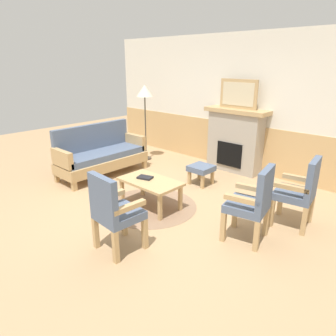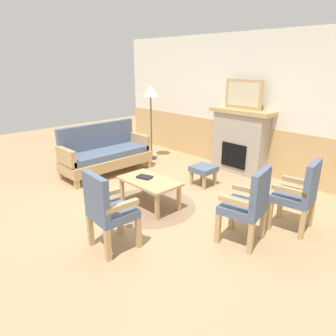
# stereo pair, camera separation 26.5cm
# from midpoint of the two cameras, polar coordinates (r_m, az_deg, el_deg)

# --- Properties ---
(ground_plane) EXTENTS (14.00, 14.00, 0.00)m
(ground_plane) POSITION_cam_midpoint_polar(r_m,az_deg,el_deg) (4.90, -4.38, -7.09)
(ground_plane) COLOR tan
(wall_back) EXTENTS (7.20, 0.14, 2.70)m
(wall_back) POSITION_cam_midpoint_polar(r_m,az_deg,el_deg) (6.49, 12.69, 11.15)
(wall_back) COLOR silver
(wall_back) RESTS_ON ground_plane
(fireplace) EXTENTS (1.30, 0.44, 1.28)m
(fireplace) POSITION_cam_midpoint_polar(r_m,az_deg,el_deg) (6.40, 11.11, 5.14)
(fireplace) COLOR #A39989
(fireplace) RESTS_ON ground_plane
(framed_picture) EXTENTS (0.80, 0.04, 0.56)m
(framed_picture) POSITION_cam_midpoint_polar(r_m,az_deg,el_deg) (6.25, 11.65, 13.24)
(framed_picture) COLOR tan
(framed_picture) RESTS_ON fireplace
(couch) EXTENTS (0.70, 1.80, 0.98)m
(couch) POSITION_cam_midpoint_polar(r_m,az_deg,el_deg) (6.30, -13.49, 2.33)
(couch) COLOR tan
(couch) RESTS_ON ground_plane
(coffee_table) EXTENTS (0.96, 0.56, 0.44)m
(coffee_table) POSITION_cam_midpoint_polar(r_m,az_deg,el_deg) (4.75, -4.89, -2.89)
(coffee_table) COLOR tan
(coffee_table) RESTS_ON ground_plane
(round_rug) EXTENTS (1.44, 1.44, 0.01)m
(round_rug) POSITION_cam_midpoint_polar(r_m,az_deg,el_deg) (4.90, -4.76, -7.03)
(round_rug) COLOR #896B51
(round_rug) RESTS_ON ground_plane
(book_on_table) EXTENTS (0.26, 0.21, 0.03)m
(book_on_table) POSITION_cam_midpoint_polar(r_m,az_deg,el_deg) (4.80, -5.84, -1.77)
(book_on_table) COLOR black
(book_on_table) RESTS_ON coffee_table
(footstool) EXTENTS (0.40, 0.40, 0.36)m
(footstool) POSITION_cam_midpoint_polar(r_m,az_deg,el_deg) (5.66, 4.81, -0.29)
(footstool) COLOR tan
(footstool) RESTS_ON ground_plane
(armchair_near_fireplace) EXTENTS (0.55, 0.55, 0.98)m
(armchair_near_fireplace) POSITION_cam_midpoint_polar(r_m,az_deg,el_deg) (4.43, 21.70, -3.73)
(armchair_near_fireplace) COLOR tan
(armchair_near_fireplace) RESTS_ON ground_plane
(armchair_by_window_left) EXTENTS (0.56, 0.56, 0.98)m
(armchair_by_window_left) POSITION_cam_midpoint_polar(r_m,az_deg,el_deg) (3.90, 13.56, -5.96)
(armchair_by_window_left) COLOR tan
(armchair_by_window_left) RESTS_ON ground_plane
(armchair_front_left) EXTENTS (0.51, 0.51, 0.98)m
(armchair_front_left) POSITION_cam_midpoint_polar(r_m,az_deg,el_deg) (3.67, -12.09, -7.55)
(armchair_front_left) COLOR tan
(armchair_front_left) RESTS_ON ground_plane
(floor_lamp_by_couch) EXTENTS (0.36, 0.36, 1.68)m
(floor_lamp_by_couch) POSITION_cam_midpoint_polar(r_m,az_deg,el_deg) (6.95, -5.44, 13.18)
(floor_lamp_by_couch) COLOR #332D28
(floor_lamp_by_couch) RESTS_ON ground_plane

